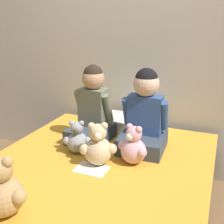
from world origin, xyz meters
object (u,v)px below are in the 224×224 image
(sign_card, at_px, (91,169))
(bed, at_px, (89,206))
(child_on_right, at_px, (144,115))
(teddy_bear_held_by_right_child, at_px, (133,147))
(teddy_bear_held_by_left_child, at_px, (77,139))
(pillow_at_headboard, at_px, (128,124))
(child_on_left, at_px, (92,109))
(teddy_bear_at_foot_of_bed, at_px, (2,191))
(teddy_bear_between_children, at_px, (98,147))

(sign_card, bearing_deg, bed, -87.54)
(child_on_right, distance_m, teddy_bear_held_by_right_child, 0.29)
(teddy_bear_held_by_left_child, height_order, teddy_bear_held_by_right_child, teddy_bear_held_by_right_child)
(teddy_bear_held_by_right_child, relative_size, pillow_at_headboard, 0.51)
(pillow_at_headboard, bearing_deg, bed, -90.00)
(bed, distance_m, child_on_left, 0.72)
(pillow_at_headboard, bearing_deg, teddy_bear_at_foot_of_bed, -99.19)
(teddy_bear_held_by_left_child, xyz_separation_m, teddy_bear_held_by_right_child, (0.42, 0.00, 0.01))
(child_on_left, bearing_deg, teddy_bear_at_foot_of_bed, -84.80)
(teddy_bear_held_by_right_child, distance_m, pillow_at_headboard, 0.59)
(child_on_left, xyz_separation_m, teddy_bear_held_by_right_child, (0.42, -0.25, -0.14))
(teddy_bear_held_by_right_child, relative_size, sign_card, 1.30)
(teddy_bear_between_children, bearing_deg, teddy_bear_held_by_right_child, 1.91)
(teddy_bear_held_by_left_child, height_order, teddy_bear_between_children, teddy_bear_between_children)
(teddy_bear_between_children, xyz_separation_m, teddy_bear_at_foot_of_bed, (-0.22, -0.63, 0.01))
(bed, distance_m, child_on_right, 0.73)
(teddy_bear_between_children, distance_m, pillow_at_headboard, 0.65)
(child_on_right, height_order, teddy_bear_between_children, child_on_right)
(bed, relative_size, teddy_bear_at_foot_of_bed, 6.04)
(child_on_left, distance_m, teddy_bear_held_by_left_child, 0.29)
(bed, height_order, teddy_bear_held_by_left_child, teddy_bear_held_by_left_child)
(bed, xyz_separation_m, teddy_bear_between_children, (0.01, 0.14, 0.36))
(child_on_left, distance_m, teddy_bear_between_children, 0.43)
(sign_card, bearing_deg, child_on_left, 114.11)
(child_on_right, height_order, teddy_bear_held_by_left_child, child_on_right)
(sign_card, bearing_deg, teddy_bear_held_by_right_child, 39.81)
(sign_card, bearing_deg, teddy_bear_held_by_left_child, 137.06)
(teddy_bear_held_by_right_child, relative_size, teddy_bear_at_foot_of_bed, 0.85)
(bed, bearing_deg, child_on_left, 111.94)
(teddy_bear_held_by_right_child, bearing_deg, sign_card, -120.07)
(child_on_left, xyz_separation_m, sign_card, (0.20, -0.44, -0.25))
(child_on_right, relative_size, teddy_bear_held_by_left_child, 2.46)
(pillow_at_headboard, xyz_separation_m, sign_card, (-0.00, -0.73, -0.05))
(child_on_right, xyz_separation_m, sign_card, (-0.22, -0.44, -0.26))
(child_on_right, relative_size, sign_card, 2.85)
(child_on_right, height_order, sign_card, child_on_right)
(child_on_right, distance_m, sign_card, 0.55)
(teddy_bear_at_foot_of_bed, height_order, pillow_at_headboard, teddy_bear_at_foot_of_bed)
(teddy_bear_at_foot_of_bed, bearing_deg, teddy_bear_held_by_right_child, 49.53)
(teddy_bear_at_foot_of_bed, bearing_deg, child_on_right, 56.27)
(child_on_right, xyz_separation_m, teddy_bear_held_by_left_child, (-0.42, -0.25, -0.16))
(child_on_left, bearing_deg, teddy_bear_held_by_left_child, -84.85)
(child_on_left, height_order, teddy_bear_held_by_right_child, child_on_left)
(child_on_right, bearing_deg, child_on_left, 177.85)
(pillow_at_headboard, distance_m, sign_card, 0.73)
(teddy_bear_held_by_left_child, distance_m, teddy_bear_held_by_right_child, 0.42)
(child_on_right, height_order, pillow_at_headboard, child_on_right)
(child_on_left, distance_m, pillow_at_headboard, 0.40)
(teddy_bear_between_children, xyz_separation_m, pillow_at_headboard, (-0.01, 0.65, -0.07))
(teddy_bear_at_foot_of_bed, relative_size, sign_card, 1.53)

